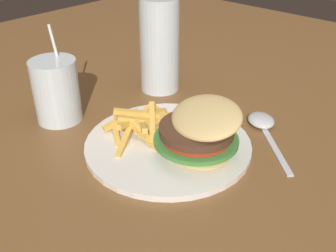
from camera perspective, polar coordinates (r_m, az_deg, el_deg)
The scene contains 5 objects.
dining_table at distance 0.87m, azimuth 4.63°, elevation 1.11°, with size 1.51×1.31×0.70m.
meal_plate_near at distance 0.61m, azimuth 2.03°, elevation -1.48°, with size 0.27×0.26×0.09m.
beer_glass at distance 0.79m, azimuth -1.24°, elevation 11.34°, with size 0.08×0.08×0.18m.
juice_glass at distance 0.71m, azimuth -15.84°, elevation 4.53°, with size 0.08×0.08×0.16m.
spoon at distance 0.70m, azimuth 13.52°, elevation 0.48°, with size 0.15×0.14×0.02m.
Camera 1 is at (0.46, -0.60, 1.05)m, focal length 42.00 mm.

